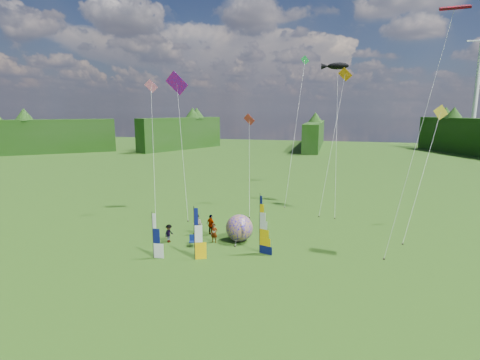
% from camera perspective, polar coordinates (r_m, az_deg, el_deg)
% --- Properties ---
extents(ground, '(220.00, 220.00, 0.00)m').
position_cam_1_polar(ground, '(25.84, -0.03, -13.81)').
color(ground, '#3E7618').
rests_on(ground, ground).
extents(treeline_ring, '(210.00, 210.00, 8.00)m').
position_cam_1_polar(treeline_ring, '(24.45, -0.03, -5.25)').
color(treeline_ring, '#234018').
rests_on(treeline_ring, ground).
extents(turbine_right, '(8.00, 1.20, 30.00)m').
position_cam_1_polar(turbine_right, '(130.87, 32.31, 10.94)').
color(turbine_right, silver).
rests_on(turbine_right, ground).
extents(feather_banner_main, '(1.19, 0.46, 4.48)m').
position_cam_1_polar(feather_banner_main, '(28.26, 3.02, -6.78)').
color(feather_banner_main, '#0A1253').
rests_on(feather_banner_main, ground).
extents(side_banner_left, '(1.03, 0.49, 3.86)m').
position_cam_1_polar(side_banner_left, '(27.27, -6.97, -8.19)').
color(side_banner_left, '#FFBF04').
rests_on(side_banner_left, ground).
extents(side_banner_far, '(1.00, 0.14, 3.37)m').
position_cam_1_polar(side_banner_far, '(28.19, -13.14, -8.29)').
color(side_banner_far, white).
rests_on(side_banner_far, ground).
extents(bol_inflatable, '(2.57, 2.57, 2.24)m').
position_cam_1_polar(bol_inflatable, '(31.03, -0.10, -7.33)').
color(bol_inflatable, '#0600A9').
rests_on(bol_inflatable, ground).
extents(spectator_a, '(0.57, 0.38, 1.56)m').
position_cam_1_polar(spectator_a, '(30.92, -3.96, -8.08)').
color(spectator_a, '#66594C').
rests_on(spectator_a, ground).
extents(spectator_b, '(0.89, 0.45, 1.82)m').
position_cam_1_polar(spectator_b, '(32.78, -6.49, -6.79)').
color(spectator_b, '#66594C').
rests_on(spectator_b, ground).
extents(spectator_c, '(0.53, 1.02, 1.50)m').
position_cam_1_polar(spectator_c, '(31.44, -10.77, -7.99)').
color(spectator_c, '#66594C').
rests_on(spectator_c, ground).
extents(spectator_d, '(1.12, 0.92, 1.79)m').
position_cam_1_polar(spectator_d, '(32.72, -4.45, -6.81)').
color(spectator_d, '#66594C').
rests_on(spectator_d, ground).
extents(camp_chair, '(0.65, 0.65, 0.92)m').
position_cam_1_polar(camp_chair, '(30.31, -7.28, -9.18)').
color(camp_chair, '#061546').
rests_on(camp_chair, ground).
extents(kite_whale, '(6.13, 13.88, 17.32)m').
position_cam_1_polar(kite_whale, '(42.43, 14.55, 7.57)').
color(kite_whale, black).
rests_on(kite_whale, ground).
extents(kite_rainbow_delta, '(8.16, 11.08, 15.77)m').
position_cam_1_polar(kite_rainbow_delta, '(39.21, -8.86, 6.42)').
color(kite_rainbow_delta, '#FF0023').
rests_on(kite_rainbow_delta, ground).
extents(kite_parafoil, '(10.69, 11.06, 20.09)m').
position_cam_1_polar(kite_parafoil, '(30.41, 25.84, 8.38)').
color(kite_parafoil, '#A50012').
rests_on(kite_parafoil, ground).
extents(small_kite_red, '(5.83, 9.99, 10.78)m').
position_cam_1_polar(small_kite_red, '(40.17, 1.44, 3.06)').
color(small_kite_red, red).
rests_on(small_kite_red, ground).
extents(small_kite_orange, '(6.05, 11.08, 15.95)m').
position_cam_1_polar(small_kite_orange, '(41.49, 13.99, 6.59)').
color(small_kite_orange, orange).
rests_on(small_kite_orange, ground).
extents(small_kite_yellow, '(9.12, 11.59, 11.67)m').
position_cam_1_polar(small_kite_yellow, '(36.03, 26.18, 1.80)').
color(small_kite_yellow, yellow).
rests_on(small_kite_yellow, ground).
extents(small_kite_pink, '(7.12, 9.08, 14.16)m').
position_cam_1_polar(small_kite_pink, '(36.70, -13.09, 4.72)').
color(small_kite_pink, '#D65B83').
rests_on(small_kite_pink, ground).
extents(small_kite_green, '(7.64, 12.67, 17.98)m').
position_cam_1_polar(small_kite_green, '(45.85, 8.49, 8.41)').
color(small_kite_green, green).
rests_on(small_kite_green, ground).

